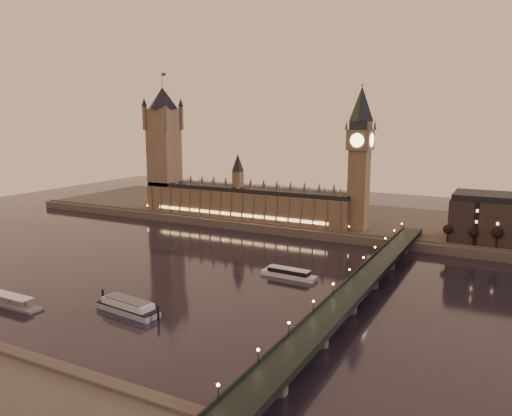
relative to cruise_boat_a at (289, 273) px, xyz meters
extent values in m
plane|color=black|center=(-47.62, -13.72, -2.26)|extent=(700.00, 700.00, 0.00)
cube|color=#423D35|center=(-17.62, 151.28, 0.74)|extent=(560.00, 130.00, 6.00)
cube|color=brown|center=(-87.62, 107.28, 14.74)|extent=(180.00, 26.00, 22.00)
cube|color=black|center=(-87.62, 107.28, 27.34)|extent=(180.00, 22.00, 3.20)
cube|color=#FFCC7F|center=(-87.62, 93.78, 8.74)|extent=(153.00, 0.25, 2.20)
cube|color=brown|center=(-167.62, 107.28, 47.74)|extent=(22.00, 22.00, 88.00)
cone|color=black|center=(-167.62, 107.28, 100.74)|extent=(31.68, 31.68, 18.00)
cylinder|color=black|center=(-167.62, 107.28, 115.74)|extent=(0.44, 0.44, 12.00)
cube|color=maroon|center=(-165.42, 107.28, 120.24)|extent=(4.00, 0.15, 2.50)
cube|color=brown|center=(6.38, 107.28, 32.74)|extent=(13.00, 13.00, 58.00)
cube|color=brown|center=(6.38, 107.28, 68.74)|extent=(16.00, 16.00, 14.00)
cylinder|color=#FFEAA5|center=(6.38, 99.10, 68.74)|extent=(9.60, 0.35, 9.60)
cylinder|color=#FFEAA5|center=(-1.80, 107.28, 68.74)|extent=(0.35, 9.60, 9.60)
cube|color=black|center=(6.38, 107.28, 78.74)|extent=(13.00, 13.00, 6.00)
cone|color=black|center=(6.38, 107.28, 93.74)|extent=(17.68, 17.68, 24.00)
sphere|color=gold|center=(6.38, 107.28, 106.74)|extent=(2.00, 2.00, 2.00)
cube|color=black|center=(44.38, -13.72, 5.74)|extent=(13.00, 260.00, 2.00)
cube|color=black|center=(38.08, -13.72, 7.24)|extent=(0.60, 260.00, 1.00)
cube|color=black|center=(50.68, -13.72, 7.24)|extent=(0.60, 260.00, 1.00)
cylinder|color=black|center=(68.13, 95.28, 8.54)|extent=(0.70, 0.70, 9.60)
sphere|color=black|center=(68.13, 95.28, 13.55)|extent=(6.40, 6.40, 6.40)
cylinder|color=black|center=(83.57, 95.28, 8.54)|extent=(0.70, 0.70, 9.60)
sphere|color=black|center=(83.57, 95.28, 13.55)|extent=(6.40, 6.40, 6.40)
cylinder|color=black|center=(99.00, 95.28, 8.54)|extent=(0.70, 0.70, 9.60)
sphere|color=black|center=(99.00, 95.28, 13.55)|extent=(6.40, 6.40, 6.40)
cube|color=silver|center=(0.00, 0.00, -1.08)|extent=(32.34, 8.43, 2.35)
cube|color=black|center=(0.00, 0.00, 1.27)|extent=(23.96, 6.79, 2.35)
cube|color=silver|center=(0.00, 0.00, 2.66)|extent=(24.61, 7.10, 0.43)
cube|color=#8596AA|center=(-43.52, -79.85, -0.94)|extent=(33.26, 12.76, 2.64)
cube|color=black|center=(-43.52, -79.85, 0.63)|extent=(33.26, 12.76, 0.51)
cube|color=silver|center=(-43.52, -79.85, 2.20)|extent=(27.10, 11.06, 2.64)
cube|color=#595B5E|center=(-43.52, -79.85, 3.87)|extent=(22.96, 9.59, 0.71)
cylinder|color=black|center=(-61.64, -76.77, 1.19)|extent=(1.11, 1.11, 6.89)
cylinder|color=black|center=(-25.39, -80.93, 1.19)|extent=(1.11, 1.11, 6.89)
cube|color=#595B5E|center=(-102.71, -99.04, -1.61)|extent=(45.65, 7.61, 1.30)
cube|color=silver|center=(-103.80, -99.04, 2.69)|extent=(36.95, 6.52, 0.33)
camera|label=1|loc=(106.90, -240.98, 84.44)|focal=35.00mm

